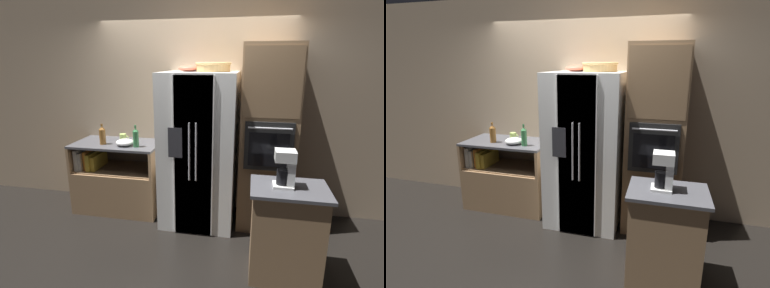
# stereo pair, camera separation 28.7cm
# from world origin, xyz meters

# --- Properties ---
(ground_plane) EXTENTS (20.00, 20.00, 0.00)m
(ground_plane) POSITION_xyz_m (0.00, 0.00, 0.00)
(ground_plane) COLOR black
(wall_back) EXTENTS (12.00, 0.06, 2.80)m
(wall_back) POSITION_xyz_m (0.00, 0.50, 1.40)
(wall_back) COLOR tan
(wall_back) RESTS_ON ground_plane
(counter_left) EXTENTS (1.14, 0.64, 0.94)m
(counter_left) POSITION_xyz_m (-0.99, 0.15, 0.36)
(counter_left) COLOR #93704C
(counter_left) RESTS_ON ground_plane
(refrigerator) EXTENTS (0.88, 0.84, 1.87)m
(refrigerator) POSITION_xyz_m (0.15, 0.06, 0.93)
(refrigerator) COLOR white
(refrigerator) RESTS_ON ground_plane
(wall_oven) EXTENTS (0.63, 0.71, 2.18)m
(wall_oven) POSITION_xyz_m (0.96, 0.15, 1.09)
(wall_oven) COLOR #93704C
(wall_oven) RESTS_ON ground_plane
(island_counter) EXTENTS (0.68, 0.51, 0.90)m
(island_counter) POSITION_xyz_m (1.12, -0.83, 0.46)
(island_counter) COLOR #93704C
(island_counter) RESTS_ON ground_plane
(wicker_basket) EXTENTS (0.41, 0.41, 0.11)m
(wicker_basket) POSITION_xyz_m (0.29, 0.12, 1.93)
(wicker_basket) COLOR tan
(wicker_basket) RESTS_ON refrigerator
(fruit_bowl) EXTENTS (0.27, 0.27, 0.07)m
(fruit_bowl) POSITION_xyz_m (0.01, 0.15, 1.91)
(fruit_bowl) COLOR #DB664C
(fruit_bowl) RESTS_ON refrigerator
(bottle_tall) EXTENTS (0.08, 0.08, 0.27)m
(bottle_tall) POSITION_xyz_m (-1.13, 0.05, 1.06)
(bottle_tall) COLOR brown
(bottle_tall) RESTS_ON counter_left
(bottle_short) EXTENTS (0.07, 0.07, 0.28)m
(bottle_short) POSITION_xyz_m (-0.65, 0.01, 1.06)
(bottle_short) COLOR #33723F
(bottle_short) RESTS_ON counter_left
(mug) EXTENTS (0.13, 0.09, 0.11)m
(mug) POSITION_xyz_m (-0.92, 0.22, 0.99)
(mug) COLOR #B2D166
(mug) RESTS_ON counter_left
(mixing_bowl) EXTENTS (0.23, 0.23, 0.08)m
(mixing_bowl) POSITION_xyz_m (-0.82, 0.04, 0.98)
(mixing_bowl) COLOR white
(mixing_bowl) RESTS_ON counter_left
(coffee_maker) EXTENTS (0.18, 0.16, 0.34)m
(coffee_maker) POSITION_xyz_m (1.08, -0.83, 1.09)
(coffee_maker) COLOR white
(coffee_maker) RESTS_ON island_counter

